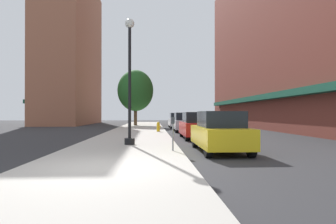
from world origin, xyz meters
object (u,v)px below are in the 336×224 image
object	(u,v)px
fire_hydrant	(158,127)
lamppost	(130,79)
car_yellow	(220,132)
car_white	(177,121)
tree_near	(135,91)
car_silver	(184,122)
car_red	(196,126)
parking_meter_near	(173,129)

from	to	relation	value
fire_hydrant	lamppost	bearing A→B (deg)	-98.88
car_yellow	car_white	size ratio (longest dim) A/B	1.00
tree_near	lamppost	bearing A→B (deg)	-87.41
lamppost	car_silver	world-z (taller)	lamppost
lamppost	fire_hydrant	size ratio (longest dim) A/B	7.47
car_red	fire_hydrant	bearing A→B (deg)	113.76
car_silver	parking_meter_near	bearing A→B (deg)	-96.88
parking_meter_near	car_white	size ratio (longest dim) A/B	0.30
car_red	car_white	bearing A→B (deg)	91.62
lamppost	car_yellow	size ratio (longest dim) A/B	1.37
car_yellow	car_red	size ratio (longest dim) A/B	1.00
tree_near	car_white	size ratio (longest dim) A/B	1.60
tree_near	fire_hydrant	bearing A→B (deg)	-78.62
fire_hydrant	car_white	size ratio (longest dim) A/B	0.18
parking_meter_near	lamppost	bearing A→B (deg)	127.92
fire_hydrant	car_red	bearing A→B (deg)	-67.86
parking_meter_near	car_red	size ratio (longest dim) A/B	0.30
fire_hydrant	parking_meter_near	bearing A→B (deg)	-88.55
car_yellow	tree_near	bearing A→B (deg)	99.46
parking_meter_near	car_yellow	bearing A→B (deg)	12.67
fire_hydrant	car_white	bearing A→B (deg)	74.66
fire_hydrant	car_red	distance (m)	6.01
fire_hydrant	tree_near	distance (m)	13.63
fire_hydrant	tree_near	world-z (taller)	tree_near
lamppost	car_yellow	bearing A→B (deg)	-27.10
lamppost	tree_near	size ratio (longest dim) A/B	0.86
parking_meter_near	car_yellow	size ratio (longest dim) A/B	0.30
car_yellow	lamppost	bearing A→B (deg)	151.26
car_yellow	car_red	bearing A→B (deg)	88.36
car_red	car_yellow	bearing A→B (deg)	-88.38
lamppost	car_red	size ratio (longest dim) A/B	1.37
tree_near	car_silver	world-z (taller)	tree_near
parking_meter_near	car_red	world-z (taller)	car_red
tree_near	car_white	xyz separation A→B (m)	(4.84, -4.55, -3.63)
car_red	car_silver	size ratio (longest dim) A/B	1.00
parking_meter_near	car_white	bearing A→B (deg)	84.58
lamppost	car_red	xyz separation A→B (m)	(3.81, 4.35, -2.39)
fire_hydrant	tree_near	bearing A→B (deg)	101.38
car_silver	car_white	size ratio (longest dim) A/B	1.00
parking_meter_near	car_red	xyz separation A→B (m)	(1.95, 6.74, -0.14)
lamppost	car_red	bearing A→B (deg)	48.80
parking_meter_near	car_silver	distance (m)	14.04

